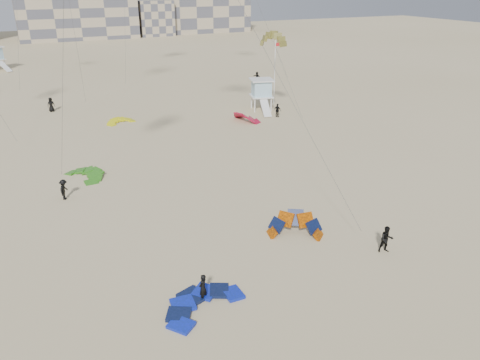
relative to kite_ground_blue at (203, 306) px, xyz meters
name	(u,v)px	position (x,y,z in m)	size (l,w,h in m)	color
ground	(225,322)	(0.58, -1.64, 0.00)	(320.00, 320.00, 0.00)	#CEB88A
kite_ground_blue	(203,306)	(0.00, 0.00, 0.00)	(4.16, 4.35, 0.52)	#0D1EE3
kite_ground_orange	(295,234)	(8.34, 4.41, 0.00)	(3.68, 2.77, 2.45)	#FF6B00
kite_ground_green	(86,176)	(-3.01, 20.83, 0.00)	(3.75, 3.93, 0.80)	#339718
kite_ground_red_far	(246,121)	(17.26, 30.59, 0.00)	(3.67, 3.44, 1.78)	#B6102F
kite_ground_yellow	(121,123)	(3.26, 36.27, 0.00)	(3.17, 3.29, 0.77)	yellow
kitesurfer_main	(203,288)	(0.21, 0.45, 0.81)	(0.59, 0.39, 1.62)	black
kitesurfer_b	(386,239)	(12.39, 0.14, 0.89)	(0.87, 0.67, 1.78)	black
kitesurfer_c	(64,190)	(-5.12, 16.77, 0.82)	(1.06, 0.61, 1.65)	black
kitesurfer_d	(277,110)	(21.53, 30.43, 0.84)	(0.99, 0.41, 1.69)	black
kitesurfer_e	(51,105)	(-3.76, 45.13, 0.92)	(0.90, 0.59, 1.84)	black
kitesurfer_f	(257,77)	(29.17, 51.11, 0.80)	(1.49, 0.47, 1.60)	black
kite_fly_olive	(273,40)	(21.14, 31.38, 9.16)	(4.44, 8.04, 9.33)	olive
lifeguard_tower_near	(261,95)	(21.33, 34.40, 1.99)	(3.48, 5.86, 4.02)	white
flagpole	(275,71)	(24.38, 36.49, 4.43)	(0.69, 0.11, 8.45)	white
condo_mid	(76,16)	(10.58, 128.36, 6.00)	(32.00, 16.00, 12.00)	tan
condo_east	(205,5)	(50.58, 130.36, 8.00)	(26.00, 14.00, 16.00)	tan
condo_fill_right	(154,18)	(32.58, 126.36, 5.00)	(10.00, 10.00, 10.00)	tan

